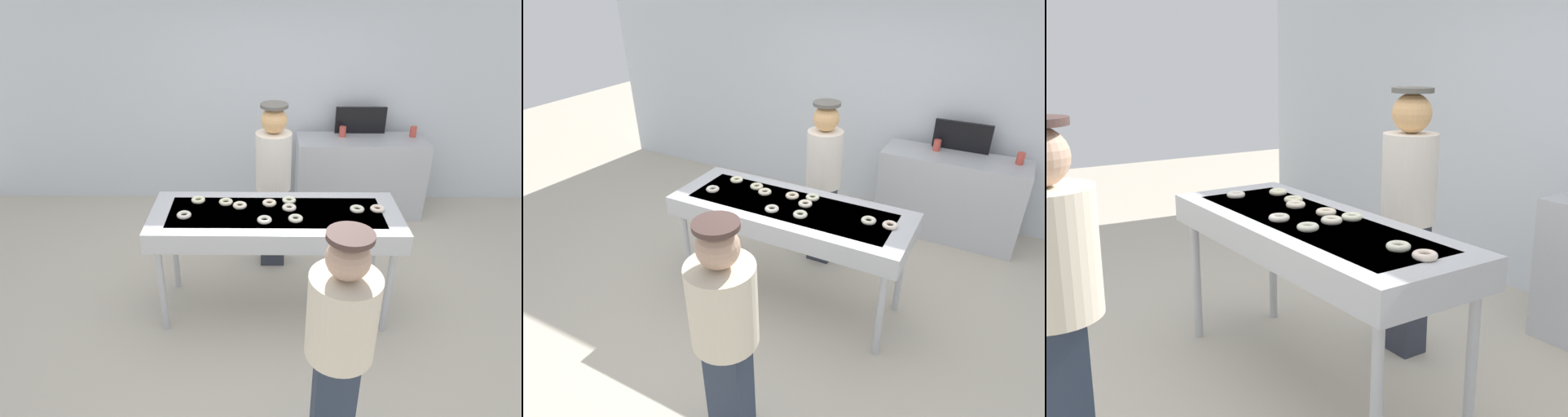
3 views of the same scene
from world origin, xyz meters
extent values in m
plane|color=beige|center=(0.00, 0.00, 0.00)|extent=(16.00, 16.00, 0.00)
cube|color=#B7BABF|center=(0.00, 0.00, 0.90)|extent=(2.05, 0.75, 0.17)
cube|color=slate|center=(0.00, 0.00, 0.94)|extent=(1.74, 0.53, 0.08)
cylinder|color=#B7BABF|center=(-0.92, -0.30, 0.41)|extent=(0.06, 0.06, 0.81)
cylinder|color=#B7BABF|center=(0.92, -0.30, 0.41)|extent=(0.06, 0.06, 0.81)
cylinder|color=#B7BABF|center=(-0.92, 0.30, 0.41)|extent=(0.06, 0.06, 0.81)
cylinder|color=#B7BABF|center=(0.92, 0.30, 0.41)|extent=(0.06, 0.06, 0.81)
torus|color=#F2EBC2|center=(-0.42, 0.15, 1.00)|extent=(0.14, 0.14, 0.03)
torus|color=silver|center=(-0.73, -0.08, 1.00)|extent=(0.16, 0.16, 0.03)
torus|color=#F0F0CA|center=(0.12, 0.19, 1.00)|extent=(0.16, 0.16, 0.03)
torus|color=#FAE7C5|center=(-0.05, 0.13, 1.00)|extent=(0.16, 0.16, 0.03)
torus|color=silver|center=(-0.09, -0.16, 1.00)|extent=(0.14, 0.14, 0.03)
torus|color=white|center=(0.11, 0.05, 1.00)|extent=(0.15, 0.15, 0.03)
torus|color=#F8F3C8|center=(-0.65, 0.18, 1.00)|extent=(0.16, 0.16, 0.03)
torus|color=#ECEBCE|center=(0.16, -0.13, 1.00)|extent=(0.15, 0.15, 0.03)
torus|color=#FCEDCE|center=(-0.29, 0.09, 1.00)|extent=(0.12, 0.12, 0.03)
torus|color=#EDEACE|center=(0.67, 0.03, 1.00)|extent=(0.12, 0.12, 0.03)
torus|color=#FEE5CE|center=(0.84, 0.04, 1.00)|extent=(0.14, 0.14, 0.03)
cube|color=#2D313E|center=(-0.01, 0.72, 0.43)|extent=(0.24, 0.18, 0.86)
cylinder|color=silver|center=(-0.01, 0.72, 1.13)|extent=(0.34, 0.34, 0.55)
sphere|color=tan|center=(-0.01, 0.72, 1.53)|extent=(0.24, 0.24, 0.24)
cylinder|color=#55524C|center=(-0.01, 0.72, 1.66)|extent=(0.25, 0.25, 0.03)
cube|color=#242F40|center=(0.32, -1.43, 0.44)|extent=(0.24, 0.18, 0.88)
cylinder|color=beige|center=(0.32, -1.43, 1.14)|extent=(0.38, 0.38, 0.51)
camera|label=1|loc=(-0.09, -3.33, 2.79)|focal=32.00mm
camera|label=2|loc=(1.46, -2.88, 2.72)|focal=30.21mm
camera|label=3|loc=(2.75, -1.88, 1.87)|focal=43.21mm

